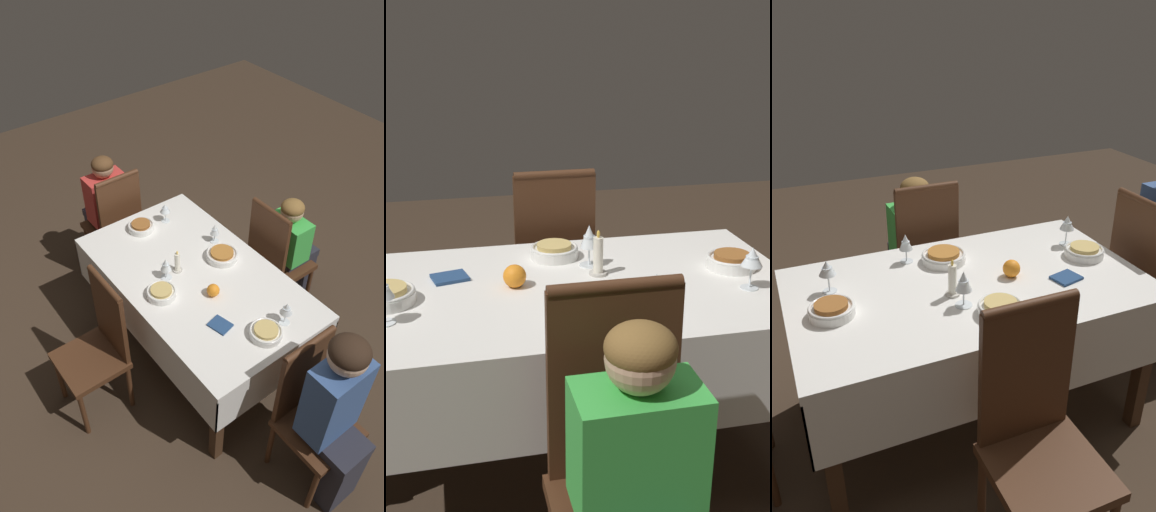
# 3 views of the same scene
# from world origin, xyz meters

# --- Properties ---
(ground_plane) EXTENTS (8.00, 8.00, 0.00)m
(ground_plane) POSITION_xyz_m (0.00, 0.00, 0.00)
(ground_plane) COLOR #3D2D21
(dining_table) EXTENTS (1.55, 0.91, 0.74)m
(dining_table) POSITION_xyz_m (0.00, 0.00, 0.65)
(dining_table) COLOR white
(dining_table) RESTS_ON ground_plane
(chair_west) EXTENTS (0.38, 0.38, 1.01)m
(chair_west) POSITION_xyz_m (-1.02, 0.00, 0.54)
(chair_west) COLOR #472816
(chair_west) RESTS_ON ground_plane
(chair_east) EXTENTS (0.38, 0.38, 1.01)m
(chair_east) POSITION_xyz_m (1.02, 0.01, 0.54)
(chair_east) COLOR #472816
(chair_east) RESTS_ON ground_plane
(chair_south) EXTENTS (0.38, 0.38, 1.01)m
(chair_south) POSITION_xyz_m (-0.02, -0.70, 0.54)
(chair_south) COLOR #472816
(chair_south) RESTS_ON ground_plane
(chair_north) EXTENTS (0.38, 0.38, 1.01)m
(chair_north) POSITION_xyz_m (0.05, 0.70, 0.54)
(chair_north) COLOR #472816
(chair_north) RESTS_ON ground_plane
(person_adult_denim) EXTENTS (0.34, 0.30, 1.21)m
(person_adult_denim) POSITION_xyz_m (-1.17, 0.00, 0.68)
(person_adult_denim) COLOR #282833
(person_adult_denim) RESTS_ON ground_plane
(person_child_red) EXTENTS (0.33, 0.30, 1.06)m
(person_child_red) POSITION_xyz_m (1.18, 0.01, 0.58)
(person_child_red) COLOR #383342
(person_child_red) RESTS_ON ground_plane
(person_child_green) EXTENTS (0.30, 0.33, 0.98)m
(person_child_green) POSITION_xyz_m (-0.02, -0.87, 0.54)
(person_child_green) COLOR #282833
(person_child_green) RESTS_ON ground_plane
(bowl_west) EXTENTS (0.19, 0.19, 0.06)m
(bowl_west) POSITION_xyz_m (-0.61, -0.02, 0.77)
(bowl_west) COLOR white
(bowl_west) RESTS_ON dining_table
(wine_glass_west) EXTENTS (0.07, 0.07, 0.16)m
(wine_glass_west) POSITION_xyz_m (-0.61, -0.17, 0.86)
(wine_glass_west) COLOR white
(wine_glass_west) RESTS_ON dining_table
(bowl_east) EXTENTS (0.18, 0.18, 0.06)m
(bowl_east) POSITION_xyz_m (0.60, 0.03, 0.77)
(bowl_east) COLOR white
(bowl_east) RESTS_ON dining_table
(wine_glass_east) EXTENTS (0.07, 0.07, 0.15)m
(wine_glass_east) POSITION_xyz_m (0.57, -0.16, 0.85)
(wine_glass_east) COLOR white
(wine_glass_east) RESTS_ON dining_table
(bowl_south) EXTENTS (0.21, 0.21, 0.06)m
(bowl_south) POSITION_xyz_m (0.03, -0.23, 0.77)
(bowl_south) COLOR white
(bowl_south) RESTS_ON dining_table
(wine_glass_south) EXTENTS (0.06, 0.06, 0.14)m
(wine_glass_south) POSITION_xyz_m (0.19, -0.30, 0.84)
(wine_glass_south) COLOR white
(wine_glass_south) RESTS_ON dining_table
(bowl_north) EXTENTS (0.18, 0.18, 0.06)m
(bowl_north) POSITION_xyz_m (-0.01, 0.27, 0.77)
(bowl_north) COLOR white
(bowl_north) RESTS_ON dining_table
(wine_glass_north) EXTENTS (0.07, 0.07, 0.16)m
(wine_glass_north) POSITION_xyz_m (0.09, 0.16, 0.85)
(wine_glass_north) COLOR white
(wine_glass_north) RESTS_ON dining_table
(candle_centerpiece) EXTENTS (0.06, 0.06, 0.16)m
(candle_centerpiece) POSITION_xyz_m (0.11, 0.07, 0.81)
(candle_centerpiece) COLOR beige
(candle_centerpiece) RESTS_ON dining_table
(orange_fruit) EXTENTS (0.08, 0.08, 0.08)m
(orange_fruit) POSITION_xyz_m (-0.20, 0.02, 0.78)
(orange_fruit) COLOR orange
(orange_fruit) RESTS_ON dining_table
(napkin_red_folded) EXTENTS (0.14, 0.12, 0.01)m
(napkin_red_folded) POSITION_xyz_m (-0.41, 0.14, 0.75)
(napkin_red_folded) COLOR navy
(napkin_red_folded) RESTS_ON dining_table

